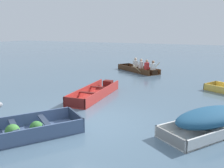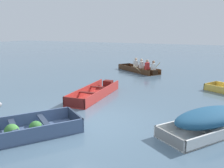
% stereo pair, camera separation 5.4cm
% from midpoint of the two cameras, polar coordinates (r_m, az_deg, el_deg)
% --- Properties ---
extents(ground_plane, '(80.00, 80.00, 0.00)m').
position_cam_midpoint_polar(ground_plane, '(7.90, -5.73, -8.60)').
color(ground_plane, slate).
extents(dinghy_slate_blue_foreground, '(2.62, 2.91, 0.43)m').
position_cam_midpoint_polar(dinghy_slate_blue_foreground, '(7.25, -19.33, -9.90)').
color(dinghy_slate_blue_foreground, '#475B7F').
rests_on(dinghy_slate_blue_foreground, ground).
extents(skiff_white_near_moored, '(2.67, 3.13, 0.69)m').
position_cam_midpoint_polar(skiff_white_near_moored, '(7.51, 21.83, -7.49)').
color(skiff_white_near_moored, white).
rests_on(skiff_white_near_moored, ground).
extents(skiff_red_mid_moored, '(1.10, 3.53, 0.40)m').
position_cam_midpoint_polar(skiff_red_mid_moored, '(10.76, -3.59, -1.98)').
color(skiff_red_mid_moored, '#AD2D28').
rests_on(skiff_red_mid_moored, ground).
extents(rowboat_dark_varnish_with_crew, '(3.39, 2.80, 0.90)m').
position_cam_midpoint_polar(rowboat_dark_varnish_with_crew, '(16.66, 6.70, 3.50)').
color(rowboat_dark_varnish_with_crew, '#4C2D19').
rests_on(rowboat_dark_varnish_with_crew, ground).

